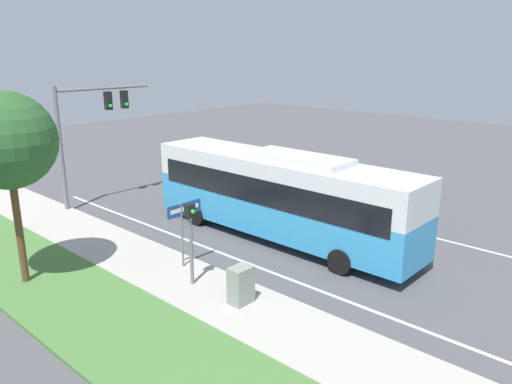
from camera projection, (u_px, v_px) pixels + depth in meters
name	position (u px, v px, depth m)	size (l,w,h in m)	color
ground_plane	(349.00, 250.00, 19.69)	(80.00, 80.00, 0.00)	#4C4C4F
sidewalk	(240.00, 306.00, 15.27)	(2.80, 80.00, 0.12)	#ADA89E
grass_verge	(154.00, 352.00, 13.00)	(3.60, 80.00, 0.10)	#477538
lane_divider_near	(292.00, 280.00, 17.13)	(0.14, 30.00, 0.01)	silver
lane_divider_far	(393.00, 227.00, 22.25)	(0.14, 30.00, 0.01)	silver
bus	(280.00, 192.00, 20.40)	(2.71, 12.28, 3.68)	#3393D1
signal_gantry	(89.00, 121.00, 24.39)	(5.22, 0.41, 6.03)	slate
pedestrian_signal	(191.00, 231.00, 16.12)	(0.28, 0.34, 2.90)	slate
street_sign	(183.00, 221.00, 17.57)	(1.49, 0.08, 2.52)	slate
utility_cabinet	(241.00, 285.00, 15.23)	(0.72, 0.53, 1.18)	gray
roadside_tree	(7.00, 141.00, 15.58)	(3.09, 3.09, 6.34)	brown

